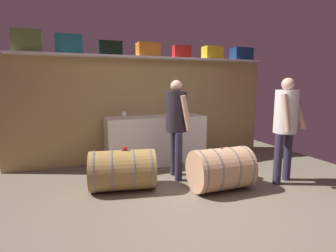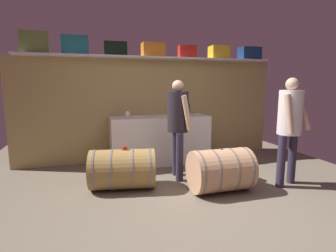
{
  "view_description": "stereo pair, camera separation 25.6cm",
  "coord_description": "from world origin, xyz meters",
  "px_view_note": "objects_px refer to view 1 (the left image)",
  "views": [
    {
      "loc": [
        -1.47,
        -2.56,
        1.51
      ],
      "look_at": [
        -0.14,
        0.97,
        0.9
      ],
      "focal_mm": 28.33,
      "sensor_mm": 36.0,
      "label": 1
    },
    {
      "loc": [
        -1.23,
        -2.64,
        1.51
      ],
      "look_at": [
        -0.14,
        0.97,
        0.9
      ],
      "focal_mm": 28.33,
      "sensor_mm": 36.0,
      "label": 2
    }
  ],
  "objects_px": {
    "wine_bottle_green": "(184,109)",
    "visitor_tasting": "(177,119)",
    "wine_barrel_far": "(221,169)",
    "tasting_cup": "(125,148)",
    "toolcase_yellow": "(212,53)",
    "toolcase_red": "(182,52)",
    "toolcase_navy": "(241,54)",
    "wine_barrel_near": "(123,170)",
    "wine_glass": "(124,114)",
    "work_cabinet": "(156,140)",
    "winemaker_pouring": "(286,119)",
    "toolcase_orange": "(148,50)",
    "toolcase_olive": "(27,41)",
    "toolcase_black": "(110,48)",
    "toolcase_teal": "(69,44)"
  },
  "relations": [
    {
      "from": "toolcase_yellow",
      "to": "wine_barrel_far",
      "type": "xyz_separation_m",
      "value": [
        -0.84,
        -1.79,
        -1.83
      ]
    },
    {
      "from": "toolcase_olive",
      "to": "toolcase_red",
      "type": "height_order",
      "value": "toolcase_olive"
    },
    {
      "from": "wine_barrel_near",
      "to": "visitor_tasting",
      "type": "bearing_deg",
      "value": 22.54
    },
    {
      "from": "toolcase_olive",
      "to": "wine_barrel_near",
      "type": "bearing_deg",
      "value": -49.84
    },
    {
      "from": "toolcase_black",
      "to": "toolcase_yellow",
      "type": "height_order",
      "value": "toolcase_yellow"
    },
    {
      "from": "toolcase_red",
      "to": "toolcase_navy",
      "type": "relative_size",
      "value": 0.81
    },
    {
      "from": "wine_barrel_far",
      "to": "winemaker_pouring",
      "type": "distance_m",
      "value": 1.25
    },
    {
      "from": "toolcase_yellow",
      "to": "visitor_tasting",
      "type": "bearing_deg",
      "value": -134.69
    },
    {
      "from": "work_cabinet",
      "to": "wine_bottle_green",
      "type": "height_order",
      "value": "wine_bottle_green"
    },
    {
      "from": "toolcase_navy",
      "to": "wine_glass",
      "type": "xyz_separation_m",
      "value": [
        -2.66,
        -0.43,
        -1.14
      ]
    },
    {
      "from": "wine_bottle_green",
      "to": "visitor_tasting",
      "type": "xyz_separation_m",
      "value": [
        -0.46,
        -0.77,
        -0.08
      ]
    },
    {
      "from": "wine_barrel_far",
      "to": "tasting_cup",
      "type": "distance_m",
      "value": 1.39
    },
    {
      "from": "toolcase_teal",
      "to": "toolcase_yellow",
      "type": "xyz_separation_m",
      "value": [
        2.76,
        0.0,
        -0.03
      ]
    },
    {
      "from": "toolcase_orange",
      "to": "toolcase_navy",
      "type": "height_order",
      "value": "toolcase_navy"
    },
    {
      "from": "wine_barrel_far",
      "to": "toolcase_black",
      "type": "bearing_deg",
      "value": 125.29
    },
    {
      "from": "toolcase_orange",
      "to": "wine_barrel_near",
      "type": "height_order",
      "value": "toolcase_orange"
    },
    {
      "from": "toolcase_black",
      "to": "wine_bottle_green",
      "type": "relative_size",
      "value": 1.29
    },
    {
      "from": "visitor_tasting",
      "to": "wine_glass",
      "type": "bearing_deg",
      "value": -127.64
    },
    {
      "from": "toolcase_red",
      "to": "wine_barrel_near",
      "type": "xyz_separation_m",
      "value": [
        -1.47,
        -1.3,
        -1.83
      ]
    },
    {
      "from": "toolcase_teal",
      "to": "wine_barrel_near",
      "type": "height_order",
      "value": "toolcase_teal"
    },
    {
      "from": "toolcase_navy",
      "to": "winemaker_pouring",
      "type": "bearing_deg",
      "value": -102.2
    },
    {
      "from": "toolcase_navy",
      "to": "winemaker_pouring",
      "type": "relative_size",
      "value": 0.26
    },
    {
      "from": "wine_glass",
      "to": "wine_barrel_far",
      "type": "xyz_separation_m",
      "value": [
        1.1,
        -1.35,
        -0.69
      ]
    },
    {
      "from": "toolcase_red",
      "to": "toolcase_navy",
      "type": "distance_m",
      "value": 1.4
    },
    {
      "from": "wine_barrel_far",
      "to": "tasting_cup",
      "type": "xyz_separation_m",
      "value": [
        -1.27,
        0.49,
        0.3
      ]
    },
    {
      "from": "toolcase_orange",
      "to": "wine_glass",
      "type": "xyz_separation_m",
      "value": [
        -0.57,
        -0.43,
        -1.14
      ]
    },
    {
      "from": "wine_barrel_far",
      "to": "toolcase_red",
      "type": "bearing_deg",
      "value": 85.71
    },
    {
      "from": "wine_barrel_near",
      "to": "toolcase_red",
      "type": "bearing_deg",
      "value": 52.06
    },
    {
      "from": "toolcase_olive",
      "to": "winemaker_pouring",
      "type": "xyz_separation_m",
      "value": [
        3.61,
        -1.87,
        -1.21
      ]
    },
    {
      "from": "toolcase_yellow",
      "to": "toolcase_red",
      "type": "bearing_deg",
      "value": -176.33
    },
    {
      "from": "toolcase_orange",
      "to": "toolcase_navy",
      "type": "relative_size",
      "value": 0.99
    },
    {
      "from": "toolcase_orange",
      "to": "work_cabinet",
      "type": "relative_size",
      "value": 0.22
    },
    {
      "from": "toolcase_yellow",
      "to": "wine_barrel_near",
      "type": "height_order",
      "value": "toolcase_yellow"
    },
    {
      "from": "toolcase_black",
      "to": "tasting_cup",
      "type": "distance_m",
      "value": 2.0
    },
    {
      "from": "toolcase_black",
      "to": "winemaker_pouring",
      "type": "distance_m",
      "value": 3.17
    },
    {
      "from": "toolcase_orange",
      "to": "visitor_tasting",
      "type": "height_order",
      "value": "toolcase_orange"
    },
    {
      "from": "work_cabinet",
      "to": "wine_glass",
      "type": "xyz_separation_m",
      "value": [
        -0.64,
        -0.22,
        0.54
      ]
    },
    {
      "from": "wine_bottle_green",
      "to": "wine_barrel_near",
      "type": "relative_size",
      "value": 0.31
    },
    {
      "from": "toolcase_navy",
      "to": "tasting_cup",
      "type": "bearing_deg",
      "value": -152.43
    },
    {
      "from": "toolcase_teal",
      "to": "wine_glass",
      "type": "bearing_deg",
      "value": -24.19
    },
    {
      "from": "toolcase_yellow",
      "to": "wine_glass",
      "type": "xyz_separation_m",
      "value": [
        -1.95,
        -0.43,
        -1.14
      ]
    },
    {
      "from": "toolcase_olive",
      "to": "wine_bottle_green",
      "type": "relative_size",
      "value": 1.4
    },
    {
      "from": "wine_glass",
      "to": "winemaker_pouring",
      "type": "xyz_separation_m",
      "value": [
        2.16,
        -1.44,
        -0.01
      ]
    },
    {
      "from": "toolcase_olive",
      "to": "wine_bottle_green",
      "type": "distance_m",
      "value": 2.88
    },
    {
      "from": "visitor_tasting",
      "to": "toolcase_yellow",
      "type": "bearing_deg",
      "value": 137.8
    },
    {
      "from": "toolcase_orange",
      "to": "work_cabinet",
      "type": "distance_m",
      "value": 1.7
    },
    {
      "from": "work_cabinet",
      "to": "toolcase_red",
      "type": "bearing_deg",
      "value": 19.34
    },
    {
      "from": "toolcase_yellow",
      "to": "visitor_tasting",
      "type": "relative_size",
      "value": 0.23
    },
    {
      "from": "toolcase_orange",
      "to": "wine_bottle_green",
      "type": "distance_m",
      "value": 1.29
    },
    {
      "from": "toolcase_navy",
      "to": "wine_glass",
      "type": "bearing_deg",
      "value": -167.83
    }
  ]
}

